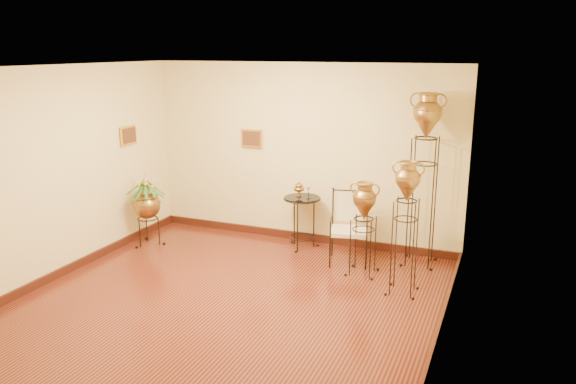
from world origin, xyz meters
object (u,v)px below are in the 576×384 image
at_px(planter_urn, 147,202).
at_px(side_table, 302,221).
at_px(amphora_mid, 405,227).
at_px(amphora_tall, 423,178).
at_px(armchair, 349,228).

bearing_deg(planter_urn, side_table, 18.74).
distance_m(amphora_mid, planter_urn, 4.06).
height_order(amphora_tall, side_table, amphora_tall).
distance_m(amphora_tall, planter_urn, 4.19).
relative_size(armchair, side_table, 1.02).
bearing_deg(amphora_tall, side_table, 179.97).
height_order(amphora_mid, armchair, amphora_mid).
relative_size(amphora_tall, armchair, 2.38).
bearing_deg(amphora_tall, amphora_mid, -91.56).
bearing_deg(amphora_mid, side_table, 148.70).
xyz_separation_m(planter_urn, armchair, (3.13, 0.43, -0.17)).
bearing_deg(planter_urn, armchair, 7.76).
bearing_deg(amphora_tall, armchair, -159.85).
height_order(amphora_mid, side_table, amphora_mid).
relative_size(amphora_mid, armchair, 1.66).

